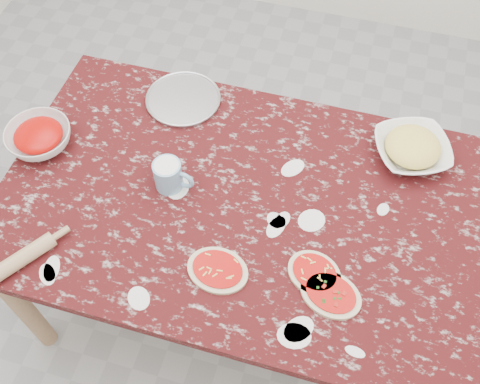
% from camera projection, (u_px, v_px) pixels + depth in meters
% --- Properties ---
extents(ground, '(4.00, 4.00, 0.00)m').
position_uv_depth(ground, '(240.00, 293.00, 2.43)').
color(ground, gray).
extents(worktable, '(1.60, 1.00, 0.75)m').
position_uv_depth(worktable, '(240.00, 214.00, 1.88)').
color(worktable, '#370C0D').
rests_on(worktable, ground).
extents(pizza_tray, '(0.29, 0.29, 0.01)m').
position_uv_depth(pizza_tray, '(183.00, 99.00, 2.06)').
color(pizza_tray, '#B2B2B7').
rests_on(pizza_tray, worktable).
extents(sauce_bowl, '(0.23, 0.23, 0.07)m').
position_uv_depth(sauce_bowl, '(40.00, 138.00, 1.91)').
color(sauce_bowl, white).
rests_on(sauce_bowl, worktable).
extents(cheese_bowl, '(0.33, 0.33, 0.06)m').
position_uv_depth(cheese_bowl, '(412.00, 150.00, 1.89)').
color(cheese_bowl, white).
rests_on(cheese_bowl, worktable).
extents(flour_mug, '(0.14, 0.09, 0.11)m').
position_uv_depth(flour_mug, '(169.00, 175.00, 1.80)').
color(flour_mug, '#76A2C5').
rests_on(flour_mug, worktable).
extents(pizza_left, '(0.21, 0.17, 0.02)m').
position_uv_depth(pizza_left, '(218.00, 270.00, 1.66)').
color(pizza_left, beige).
rests_on(pizza_left, worktable).
extents(pizza_mid, '(0.21, 0.19, 0.02)m').
position_uv_depth(pizza_mid, '(314.00, 273.00, 1.65)').
color(pizza_mid, beige).
rests_on(pizza_mid, worktable).
extents(pizza_right, '(0.22, 0.19, 0.02)m').
position_uv_depth(pizza_right, '(331.00, 294.00, 1.61)').
color(pizza_right, beige).
rests_on(pizza_right, worktable).
extents(rolling_pin, '(0.18, 0.23, 0.05)m').
position_uv_depth(rolling_pin, '(17.00, 261.00, 1.66)').
color(rolling_pin, tan).
rests_on(rolling_pin, worktable).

